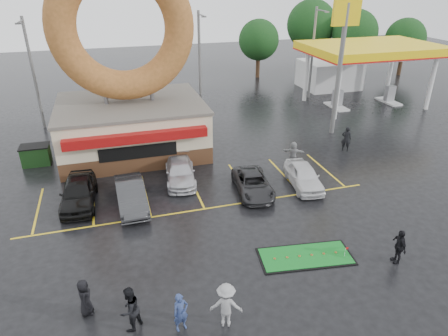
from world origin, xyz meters
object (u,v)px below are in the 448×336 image
object	(u,v)px
car_grey	(253,184)
shell_sign	(343,40)
gas_station	(352,62)
streetlight_left	(33,72)
donut_shop	(129,91)
car_black	(78,192)
person_cameraman	(399,246)
putting_green	(305,256)
person_blue	(181,312)
car_dgrey	(131,195)
dumpster	(36,155)
streetlight_right	(313,51)
car_silver	(180,172)
car_white	(304,176)
streetlight_mid	(200,60)

from	to	relation	value
car_grey	shell_sign	bearing A→B (deg)	44.49
gas_station	streetlight_left	size ratio (longest dim) A/B	1.52
donut_shop	gas_station	size ratio (longest dim) A/B	0.99
car_black	person_cameraman	size ratio (longest dim) A/B	2.69
shell_sign	putting_green	world-z (taller)	shell_sign
gas_station	person_blue	distance (m)	34.31
car_dgrey	person_blue	size ratio (longest dim) A/B	2.74
donut_shop	streetlight_left	world-z (taller)	donut_shop
gas_station	car_grey	distance (m)	23.75
gas_station	dumpster	world-z (taller)	gas_station
shell_sign	car_black	distance (m)	21.65
streetlight_right	dumpster	bearing A→B (deg)	-159.60
putting_green	dumpster	bearing A→B (deg)	132.58
shell_sign	car_grey	distance (m)	14.11
car_black	putting_green	bearing A→B (deg)	-34.33
donut_shop	car_grey	world-z (taller)	donut_shop
car_silver	car_white	bearing A→B (deg)	-14.27
car_white	putting_green	size ratio (longest dim) A/B	0.89
car_white	person_cameraman	distance (m)	7.82
donut_shop	putting_green	world-z (taller)	donut_shop
donut_shop	car_dgrey	xyz separation A→B (m)	(-0.88, -8.11, -3.73)
donut_shop	person_blue	distance (m)	17.85
car_black	donut_shop	bearing A→B (deg)	65.70
car_grey	dumpster	bearing A→B (deg)	155.04
streetlight_left	car_dgrey	distance (m)	16.76
streetlight_mid	person_blue	world-z (taller)	streetlight_mid
donut_shop	dumpster	bearing A→B (deg)	-174.79
streetlight_left	person_blue	bearing A→B (deg)	-73.65
car_grey	person_blue	world-z (taller)	person_blue
car_silver	streetlight_mid	bearing A→B (deg)	78.55
car_dgrey	person_blue	xyz separation A→B (m)	(1.04, -9.35, 0.08)
car_dgrey	person_cameraman	bearing A→B (deg)	-38.27
streetlight_left	streetlight_mid	world-z (taller)	same
car_black	car_silver	xyz separation A→B (m)	(6.07, 1.14, -0.14)
car_silver	car_grey	world-z (taller)	car_silver
streetlight_right	streetlight_mid	bearing A→B (deg)	-175.24
streetlight_left	person_blue	xyz separation A→B (m)	(7.16, -24.42, -3.97)
gas_station	car_black	distance (m)	30.76
person_blue	putting_green	distance (m)	6.86
putting_green	streetlight_right	bearing A→B (deg)	62.48
dumpster	donut_shop	bearing A→B (deg)	6.18
streetlight_right	car_grey	bearing A→B (deg)	-126.08
gas_station	car_silver	size ratio (longest dim) A/B	3.11
gas_station	car_silver	distance (m)	25.04
streetlight_right	person_blue	size ratio (longest dim) A/B	5.55
car_white	car_silver	bearing A→B (deg)	166.32
donut_shop	streetlight_left	distance (m)	9.87
car_grey	putting_green	bearing A→B (deg)	-80.88
shell_sign	car_silver	world-z (taller)	shell_sign
car_white	streetlight_right	bearing A→B (deg)	69.50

